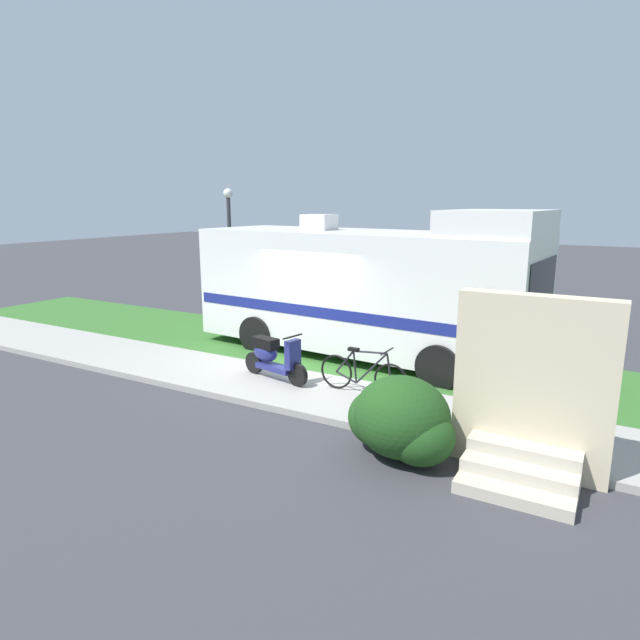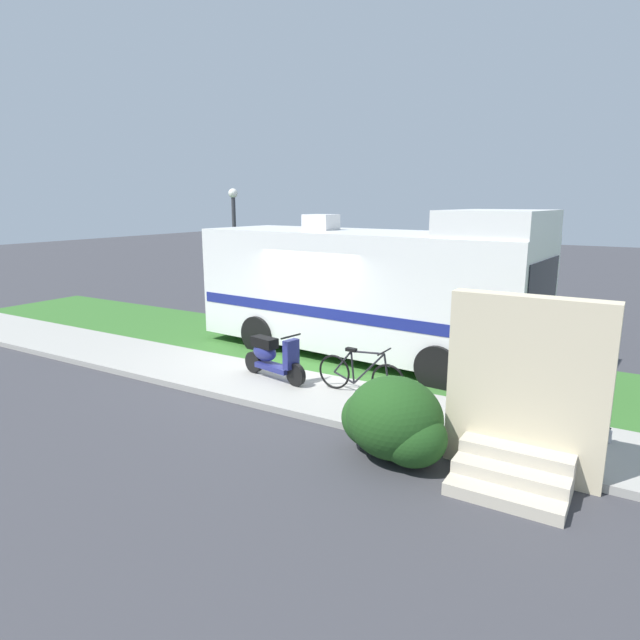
% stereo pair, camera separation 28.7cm
% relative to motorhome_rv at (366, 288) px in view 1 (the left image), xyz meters
% --- Properties ---
extents(ground_plane, '(80.00, 80.00, 0.00)m').
position_rel_motorhome_rv_xyz_m(ground_plane, '(-0.84, -1.72, -1.61)').
color(ground_plane, '#38383D').
extents(sidewalk, '(24.00, 2.00, 0.12)m').
position_rel_motorhome_rv_xyz_m(sidewalk, '(-0.84, -2.92, -1.55)').
color(sidewalk, '#9E9B93').
rests_on(sidewalk, ground).
extents(grass_strip, '(24.00, 3.40, 0.08)m').
position_rel_motorhome_rv_xyz_m(grass_strip, '(-0.84, -0.22, -1.57)').
color(grass_strip, '#336628').
rests_on(grass_strip, ground).
extents(motorhome_rv, '(7.99, 3.10, 3.39)m').
position_rel_motorhome_rv_xyz_m(motorhome_rv, '(0.00, 0.00, 0.00)').
color(motorhome_rv, silver).
rests_on(motorhome_rv, ground).
extents(scooter, '(1.64, 0.61, 0.97)m').
position_rel_motorhome_rv_xyz_m(scooter, '(-0.74, -2.70, -1.03)').
color(scooter, black).
rests_on(scooter, ground).
extents(bicycle, '(1.75, 0.52, 0.88)m').
position_rel_motorhome_rv_xyz_m(bicycle, '(1.17, -2.60, -1.12)').
color(bicycle, black).
rests_on(bicycle, ground).
extents(pickup_truck_near, '(5.33, 2.28, 1.76)m').
position_rel_motorhome_rv_xyz_m(pickup_truck_near, '(-0.23, 3.96, -0.67)').
color(pickup_truck_near, '#1E2328').
rests_on(pickup_truck_near, ground).
extents(porch_steps, '(2.00, 1.26, 2.40)m').
position_rel_motorhome_rv_xyz_m(porch_steps, '(4.21, -4.01, -0.64)').
color(porch_steps, '#BCB29E').
rests_on(porch_steps, ground).
extents(bush_by_porch, '(1.64, 1.23, 1.16)m').
position_rel_motorhome_rv_xyz_m(bush_by_porch, '(2.59, -4.40, -1.06)').
color(bush_by_porch, '#1E4719').
rests_on(bush_by_porch, ground).
extents(bottle_green, '(0.08, 0.08, 0.29)m').
position_rel_motorhome_rv_xyz_m(bottle_green, '(4.89, -2.36, -1.37)').
color(bottle_green, '#B2B2B7').
rests_on(bottle_green, ground).
extents(bottle_spare, '(0.08, 0.08, 0.23)m').
position_rel_motorhome_rv_xyz_m(bottle_spare, '(5.19, -2.55, -1.39)').
color(bottle_spare, '#B2B2B7').
rests_on(bottle_spare, ground).
extents(street_lamp_post, '(0.28, 0.28, 3.93)m').
position_rel_motorhome_rv_xyz_m(street_lamp_post, '(-5.43, 1.88, 0.80)').
color(street_lamp_post, '#333338').
rests_on(street_lamp_post, ground).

